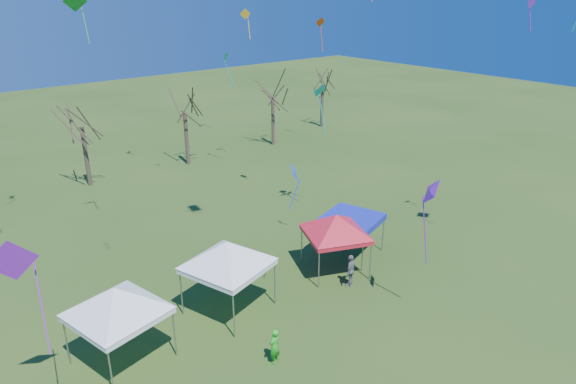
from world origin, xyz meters
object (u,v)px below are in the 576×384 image
at_px(tent_white_mid, 227,247).
at_px(person_green, 274,346).
at_px(tree_5, 323,74).
at_px(tent_red, 336,219).
at_px(tree_3, 183,94).
at_px(tent_white_west, 115,293).
at_px(tree_4, 273,82).
at_px(tent_blue, 351,220).
at_px(person_grey, 351,270).
at_px(tree_2, 78,104).

xyz_separation_m(tent_white_mid, person_green, (-0.67, -4.27, -2.55)).
distance_m(tree_5, tent_red, 30.93).
distance_m(tree_3, tent_white_west, 25.39).
distance_m(tent_white_west, tent_white_mid, 5.36).
bearing_deg(tree_4, tent_blue, -116.98).
height_order(tree_5, tent_white_west, tree_5).
relative_size(tent_red, person_green, 2.55).
bearing_deg(person_grey, tent_blue, -161.94).
height_order(tent_white_west, tent_red, tent_white_west).
distance_m(tent_white_west, tent_red, 11.73).
height_order(tree_5, tent_white_mid, tree_5).
relative_size(tent_white_mid, person_green, 2.88).
height_order(tent_white_mid, tent_red, tent_white_mid).
xyz_separation_m(tree_4, tent_blue, (-10.26, -20.15, -3.91)).
bearing_deg(tent_white_mid, person_green, -98.88).
bearing_deg(tree_2, tree_3, -2.27).
relative_size(tree_3, tent_blue, 2.12).
relative_size(tree_4, tent_white_west, 1.78).
distance_m(tree_2, tree_5, 26.15).
relative_size(tent_white_mid, tent_blue, 1.20).
distance_m(tent_white_mid, tent_blue, 8.41).
distance_m(tree_2, tent_blue, 22.23).
xyz_separation_m(tent_blue, person_green, (-8.99, -4.41, -1.37)).
bearing_deg(tree_5, tree_2, -176.30).
xyz_separation_m(tent_red, tent_blue, (1.95, 0.72, -0.90)).
relative_size(tree_3, tent_white_mid, 1.76).
distance_m(tree_5, tent_white_west, 39.49).
xyz_separation_m(tent_white_west, person_grey, (11.28, -1.94, -2.36)).
distance_m(tree_4, tent_white_mid, 27.64).
height_order(tent_blue, person_green, tent_blue).
relative_size(tree_4, person_green, 5.06).
xyz_separation_m(tent_white_west, tent_white_mid, (5.35, 0.24, 0.11)).
height_order(tree_4, tent_white_mid, tree_4).
bearing_deg(tree_4, tent_white_mid, -132.49).
bearing_deg(tent_red, tree_4, 59.67).
xyz_separation_m(tree_2, tree_4, (17.72, -0.38, -0.23)).
bearing_deg(tree_3, tent_white_west, -125.38).
xyz_separation_m(tent_white_mid, tent_red, (6.37, -0.58, -0.28)).
distance_m(tent_blue, person_grey, 3.57).
height_order(tree_2, person_grey, tree_2).
xyz_separation_m(tree_2, tent_white_west, (-6.21, -20.90, -3.07)).
relative_size(tent_white_west, tent_red, 1.11).
xyz_separation_m(tree_5, tent_red, (-20.58, -22.93, -2.68)).
bearing_deg(tree_5, tent_red, -131.90).
bearing_deg(tent_white_west, tent_red, -1.66).
height_order(tree_4, person_green, tree_4).
bearing_deg(tree_2, tree_4, -1.22).
relative_size(tree_5, tent_red, 1.88).
bearing_deg(tree_5, tent_blue, -129.97).
height_order(tent_white_mid, tent_blue, tent_white_mid).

